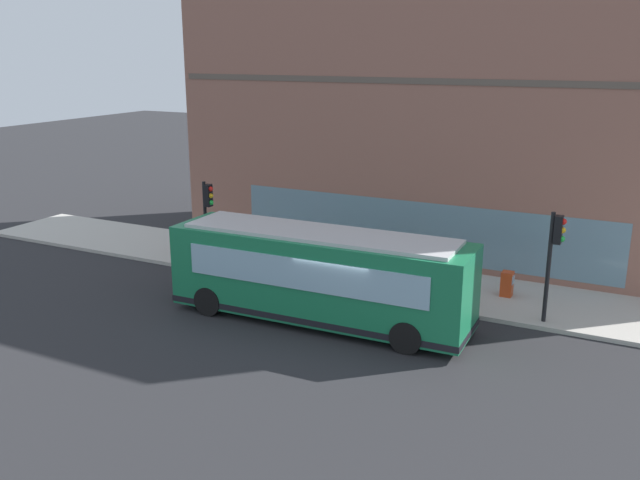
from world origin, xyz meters
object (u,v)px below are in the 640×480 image
traffic_light_near_corner (555,247)px  newspaper_vending_box (507,284)px  city_bus_nearside (319,276)px  pedestrian_walking_along_curb (245,244)px  pedestrian_near_hydrant (193,237)px  traffic_light_down_block (207,207)px  fire_hydrant (410,282)px  pedestrian_near_building_entrance (395,254)px

traffic_light_near_corner → newspaper_vending_box: bearing=42.9°
city_bus_nearside → pedestrian_walking_along_curb: bearing=55.4°
pedestrian_near_hydrant → newspaper_vending_box: pedestrian_near_hydrant is taller
newspaper_vending_box → traffic_light_down_block: bearing=98.4°
fire_hydrant → pedestrian_near_building_entrance: pedestrian_near_building_entrance is taller
city_bus_nearside → traffic_light_near_corner: bearing=-66.8°
traffic_light_down_block → pedestrian_near_building_entrance: 7.75m
city_bus_nearside → pedestrian_near_hydrant: size_ratio=6.48×
city_bus_nearside → newspaper_vending_box: (4.80, -5.13, -0.95)m
traffic_light_down_block → pedestrian_walking_along_curb: size_ratio=2.19×
traffic_light_near_corner → city_bus_nearside: bearing=113.2°
pedestrian_walking_along_curb → traffic_light_down_block: bearing=109.5°
city_bus_nearside → pedestrian_near_hydrant: 8.62m
pedestrian_walking_along_curb → newspaper_vending_box: size_ratio=1.75×
pedestrian_near_building_entrance → newspaper_vending_box: bearing=-94.2°
city_bus_nearside → traffic_light_down_block: (3.07, 6.60, 1.00)m
newspaper_vending_box → city_bus_nearside: bearing=133.1°
pedestrian_walking_along_curb → pedestrian_near_hydrant: (0.02, 2.63, -0.01)m
city_bus_nearside → traffic_light_near_corner: 7.54m
traffic_light_down_block → pedestrian_near_hydrant: bearing=66.8°
pedestrian_near_hydrant → traffic_light_down_block: bearing=-113.2°
pedestrian_near_hydrant → newspaper_vending_box: size_ratio=1.73×
fire_hydrant → city_bus_nearside: bearing=152.4°
fire_hydrant → pedestrian_walking_along_curb: size_ratio=0.47×
pedestrian_walking_along_curb → pedestrian_near_building_entrance: pedestrian_walking_along_curb is taller
traffic_light_down_block → pedestrian_walking_along_curb: bearing=-70.5°
traffic_light_near_corner → pedestrian_near_hydrant: traffic_light_near_corner is taller
traffic_light_near_corner → fire_hydrant: bearing=82.2°
pedestrian_walking_along_curb → pedestrian_near_hydrant: pedestrian_walking_along_curb is taller
fire_hydrant → pedestrian_near_building_entrance: bearing=38.2°
pedestrian_near_hydrant → fire_hydrant: bearing=-89.8°
traffic_light_down_block → newspaper_vending_box: 12.02m
traffic_light_down_block → pedestrian_near_hydrant: size_ratio=2.21×
pedestrian_near_building_entrance → pedestrian_walking_along_curb: bearing=104.7°
traffic_light_near_corner → pedestrian_walking_along_curb: 12.17m
traffic_light_near_corner → newspaper_vending_box: 3.29m
traffic_light_down_block → newspaper_vending_box: (1.72, -11.73, -1.95)m
traffic_light_down_block → fire_hydrant: (0.55, -8.50, -2.04)m
city_bus_nearside → pedestrian_walking_along_curb: 6.32m
fire_hydrant → pedestrian_walking_along_curb: bearing=90.4°
fire_hydrant → pedestrian_walking_along_curb: pedestrian_walking_along_curb is taller
traffic_light_near_corner → newspaper_vending_box: traffic_light_near_corner is taller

